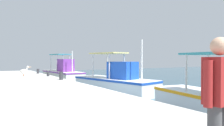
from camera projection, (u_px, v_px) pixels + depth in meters
fishing_boat_nearest at (63, 73)px, 21.09m from camera, size 6.50×2.44×2.93m
fishing_boat_second at (115, 82)px, 13.57m from camera, size 6.42×3.12×3.27m
pelican at (24, 71)px, 16.82m from camera, size 0.45×0.97×0.82m
fisherman_standing at (219, 98)px, 2.53m from camera, size 0.26×0.58×1.62m
mooring_bollard_nearest at (38, 71)px, 19.94m from camera, size 0.23×0.23×0.45m
mooring_bollard_second at (48, 74)px, 16.76m from camera, size 0.21×0.21×0.37m
mooring_bollard_third at (61, 76)px, 13.86m from camera, size 0.26×0.26×0.52m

